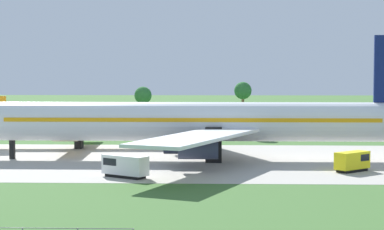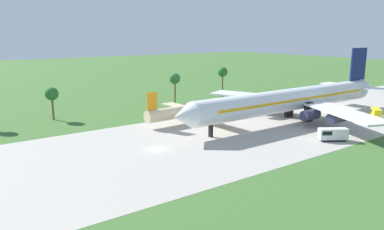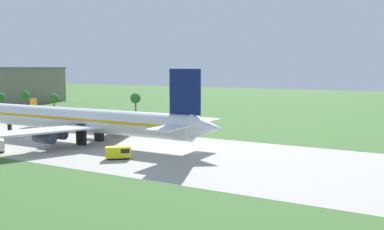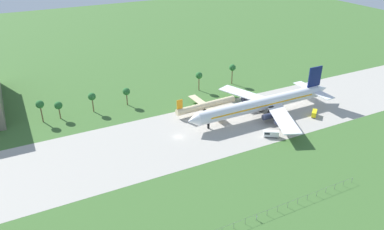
% 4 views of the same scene
% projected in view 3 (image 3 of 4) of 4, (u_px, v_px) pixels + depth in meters
% --- Properties ---
extents(jet_airliner, '(77.64, 56.91, 18.78)m').
position_uv_depth(jet_airliner, '(85.00, 120.00, 108.48)').
color(jet_airliner, white).
rests_on(jet_airliner, ground_plane).
extents(regional_aircraft, '(31.30, 28.21, 9.15)m').
position_uv_depth(regional_aircraft, '(67.00, 120.00, 132.70)').
color(regional_aircraft, beige).
rests_on(regional_aircraft, ground_plane).
extents(fuel_truck, '(5.22, 4.89, 2.67)m').
position_uv_depth(fuel_truck, '(119.00, 153.00, 88.87)').
color(fuel_truck, black).
rests_on(fuel_truck, ground_plane).
extents(palm_tree_row, '(103.49, 3.60, 11.29)m').
position_uv_depth(palm_tree_row, '(58.00, 97.00, 166.72)').
color(palm_tree_row, brown).
rests_on(palm_tree_row, ground_plane).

